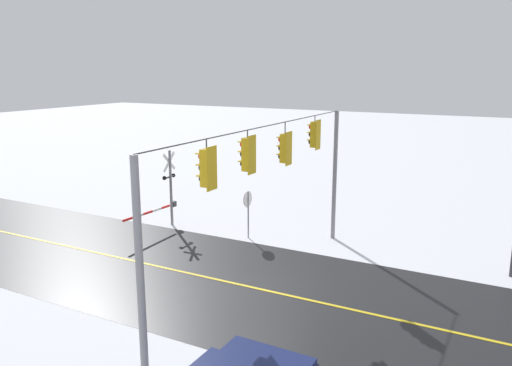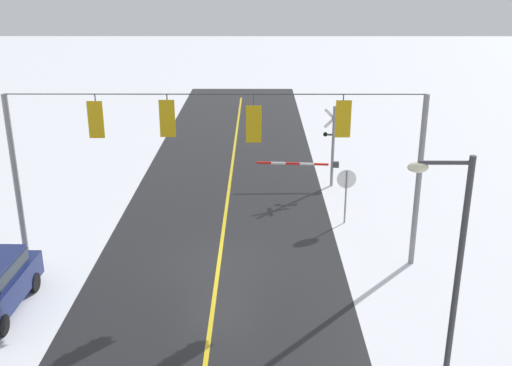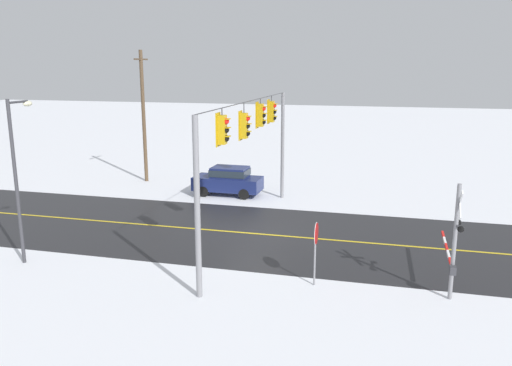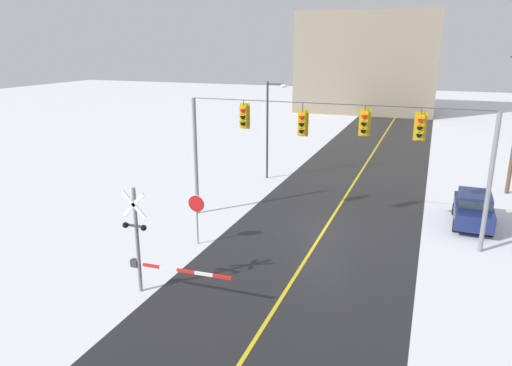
# 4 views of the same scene
# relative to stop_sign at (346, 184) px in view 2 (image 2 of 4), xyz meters

# --- Properties ---
(ground_plane) EXTENTS (160.00, 160.00, 0.00)m
(ground_plane) POSITION_rel_stop_sign_xyz_m (5.08, 3.69, -1.71)
(ground_plane) COLOR white
(road_asphalt) EXTENTS (9.00, 80.00, 0.01)m
(road_asphalt) POSITION_rel_stop_sign_xyz_m (5.08, 9.69, -1.71)
(road_asphalt) COLOR black
(road_asphalt) RESTS_ON ground
(lane_centre_line) EXTENTS (0.14, 72.00, 0.01)m
(lane_centre_line) POSITION_rel_stop_sign_xyz_m (5.08, 9.69, -1.70)
(lane_centre_line) COLOR gold
(lane_centre_line) RESTS_ON ground
(signal_span) EXTENTS (14.20, 0.47, 6.22)m
(signal_span) POSITION_rel_stop_sign_xyz_m (5.08, 3.68, 2.71)
(signal_span) COLOR gray
(signal_span) RESTS_ON ground
(stop_sign) EXTENTS (0.80, 0.09, 2.35)m
(stop_sign) POSITION_rel_stop_sign_xyz_m (0.00, 0.00, 0.00)
(stop_sign) COLOR gray
(stop_sign) RESTS_ON ground
(railroad_crossing) EXTENTS (4.19, 0.31, 4.00)m
(railroad_crossing) POSITION_rel_stop_sign_xyz_m (0.34, -4.61, 0.26)
(railroad_crossing) COLOR gray
(railroad_crossing) RESTS_ON ground
(streetlamp_near) EXTENTS (1.39, 0.28, 6.50)m
(streetlamp_near) POSITION_rel_stop_sign_xyz_m (-0.51, 11.61, 2.20)
(streetlamp_near) COLOR #38383D
(streetlamp_near) RESTS_ON ground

